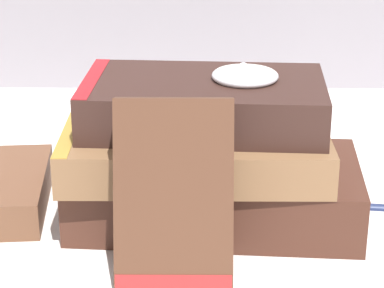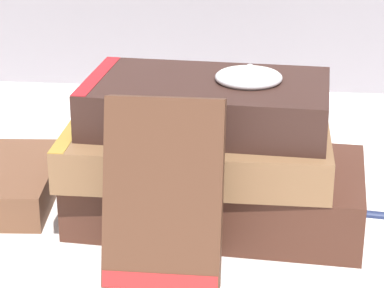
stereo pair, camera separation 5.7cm
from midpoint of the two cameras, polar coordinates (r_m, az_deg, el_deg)
name	(u,v)px [view 2 (the right image)]	position (r m, az deg, el deg)	size (l,w,h in m)	color
ground_plane	(145,239)	(0.64, -0.79, -6.85)	(3.00, 3.00, 0.00)	silver
book_flat_bottom	(212,191)	(0.67, 3.87, -3.40)	(0.24, 0.14, 0.05)	#422319
book_flat_middle	(190,150)	(0.64, 2.39, -0.48)	(0.21, 0.12, 0.03)	brown
book_flat_top	(200,103)	(0.64, 3.14, 2.88)	(0.20, 0.12, 0.04)	#331E19
book_leaning_front	(164,200)	(0.56, 0.86, -4.06)	(0.08, 0.06, 0.14)	#4C2D1E
pocket_watch	(249,77)	(0.64, 6.62, 4.70)	(0.05, 0.06, 0.01)	silver
reading_glasses	(184,159)	(0.79, 1.48, -1.10)	(0.12, 0.08, 0.00)	#4C3828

